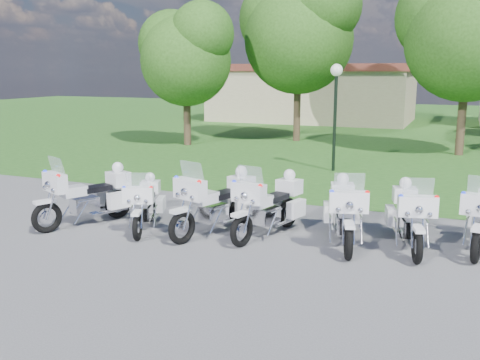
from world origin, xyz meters
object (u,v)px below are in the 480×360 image
at_px(motorcycle_2, 217,201).
at_px(lamp_post, 336,90).
at_px(motorcycle_0, 89,195).
at_px(motorcycle_4, 345,211).
at_px(motorcycle_5, 410,215).
at_px(motorcycle_3, 270,204).
at_px(motorcycle_1, 145,203).

height_order(motorcycle_2, lamp_post, lamp_post).
bearing_deg(lamp_post, motorcycle_0, -112.83).
distance_m(motorcycle_4, motorcycle_5, 1.34).
xyz_separation_m(motorcycle_0, lamp_post, (3.86, 9.17, 2.23)).
relative_size(motorcycle_0, motorcycle_5, 1.01).
bearing_deg(motorcycle_3, motorcycle_2, 29.64).
height_order(motorcycle_5, lamp_post, lamp_post).
bearing_deg(motorcycle_1, motorcycle_5, 168.44).
bearing_deg(lamp_post, motorcycle_1, -104.98).
bearing_deg(motorcycle_5, motorcycle_0, -5.19).
bearing_deg(motorcycle_1, motorcycle_2, 170.32).
bearing_deg(motorcycle_2, lamp_post, -75.77).
xyz_separation_m(motorcycle_0, motorcycle_5, (7.31, 1.19, -0.04)).
height_order(motorcycle_4, lamp_post, lamp_post).
bearing_deg(motorcycle_4, motorcycle_3, -14.16).
height_order(motorcycle_1, motorcycle_4, motorcycle_4).
relative_size(motorcycle_3, motorcycle_4, 1.01).
bearing_deg(motorcycle_2, motorcycle_5, -152.21).
bearing_deg(motorcycle_2, motorcycle_3, -146.24).
distance_m(motorcycle_0, motorcycle_1, 1.47).
xyz_separation_m(motorcycle_1, motorcycle_2, (1.71, 0.35, 0.12)).
bearing_deg(motorcycle_3, motorcycle_5, -158.72).
xyz_separation_m(motorcycle_1, motorcycle_4, (4.54, 0.72, 0.09)).
distance_m(motorcycle_1, motorcycle_4, 4.60).
distance_m(motorcycle_2, motorcycle_3, 1.20).
bearing_deg(motorcycle_0, motorcycle_3, -145.01).
bearing_deg(motorcycle_1, motorcycle_0, -13.98).
relative_size(motorcycle_4, lamp_post, 0.63).
relative_size(motorcycle_0, motorcycle_3, 0.97).
distance_m(motorcycle_2, motorcycle_4, 2.86).
bearing_deg(motorcycle_1, motorcycle_4, 167.77).
bearing_deg(motorcycle_5, motorcycle_2, -5.49).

